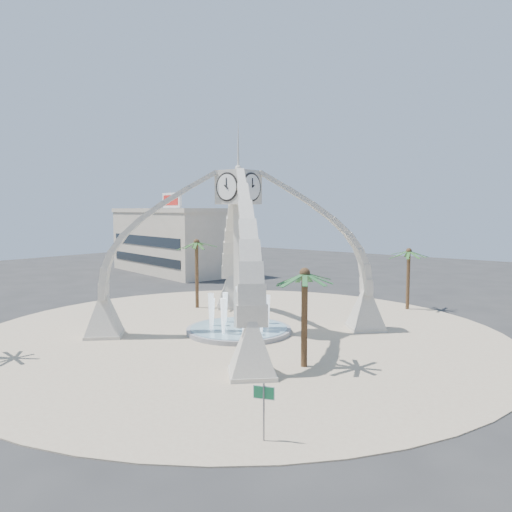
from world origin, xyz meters
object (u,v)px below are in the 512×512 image
Objects in this scene: palm_east at (305,275)px; street_sign at (264,400)px; clock_tower at (239,249)px; palm_west at (197,243)px; palm_north at (409,252)px; fountain at (239,329)px.

palm_east reaches higher than street_sign.
clock_tower reaches higher than palm_west.
palm_west is 19.95m from palm_north.
palm_west is 28.61m from street_sign.
palm_west is 1.13× the size of palm_north.
palm_north reaches higher than fountain.
palm_north is at bearing 68.64° from clock_tower.
palm_north is (6.56, 16.76, -1.03)m from clock_tower.
clock_tower is at bearing -27.23° from palm_west.
palm_north is (-1.90, 20.62, -0.14)m from palm_east.
clock_tower is 7.27× the size of street_sign.
palm_north is at bearing 68.64° from fountain.
palm_east is at bearing -24.54° from fountain.
fountain is 1.14× the size of palm_west.
palm_west is (-9.44, 4.86, -0.25)m from clock_tower.
palm_east is 2.61× the size of street_sign.
fountain is 12.17m from palm_west.
street_sign is at bearing -78.72° from palm_north.
clock_tower reaches higher than fountain.
palm_west is at bearing 119.47° from street_sign.
clock_tower is 9.34m from palm_east.
street_sign is (4.03, -9.12, -3.84)m from palm_east.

